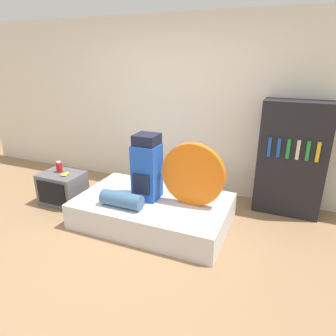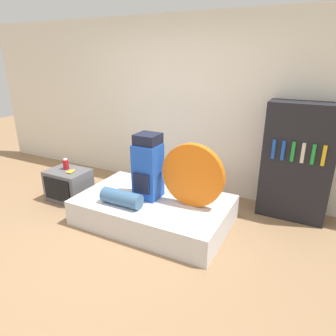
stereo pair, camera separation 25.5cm
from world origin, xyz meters
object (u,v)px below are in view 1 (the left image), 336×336
at_px(canister, 59,167).
at_px(bookshelf, 291,159).
at_px(television, 63,188).
at_px(backpack, 147,168).
at_px(tent_bag, 193,175).
at_px(sleeping_roll, 122,200).

height_order(canister, bookshelf, bookshelf).
xyz_separation_m(television, canister, (-0.05, 0.04, 0.30)).
bearing_deg(television, backpack, 1.54).
xyz_separation_m(backpack, canister, (-1.41, 0.01, -0.20)).
relative_size(tent_bag, bookshelf, 0.51).
height_order(backpack, television, backpack).
xyz_separation_m(backpack, sleeping_roll, (-0.17, -0.35, -0.31)).
relative_size(tent_bag, canister, 4.85).
relative_size(sleeping_roll, canister, 3.27).
distance_m(television, bookshelf, 3.20).
height_order(backpack, sleeping_roll, backpack).
bearing_deg(backpack, canister, 179.74).
bearing_deg(tent_bag, backpack, -175.76).
bearing_deg(canister, tent_bag, 1.07).
bearing_deg(tent_bag, bookshelf, 41.06).
xyz_separation_m(backpack, tent_bag, (0.59, 0.04, -0.01)).
relative_size(canister, bookshelf, 0.10).
bearing_deg(tent_bag, canister, -178.93).
relative_size(television, canister, 3.72).
distance_m(television, canister, 0.31).
relative_size(sleeping_roll, bookshelf, 0.34).
xyz_separation_m(sleeping_roll, television, (-1.19, 0.32, -0.19)).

